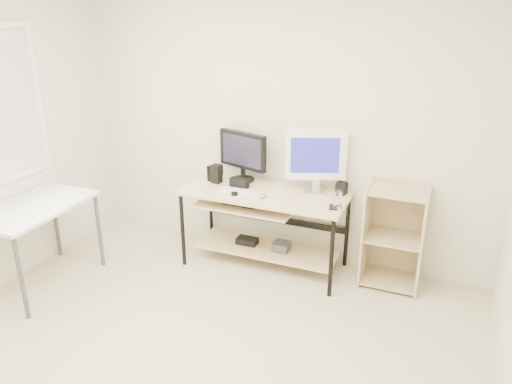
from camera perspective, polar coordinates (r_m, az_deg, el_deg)
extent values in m
cube|color=beige|center=(3.62, -9.41, -20.28)|extent=(4.00, 4.00, 0.01)
cube|color=silver|center=(4.64, 2.65, 7.84)|extent=(4.00, 0.01, 2.60)
cube|color=beige|center=(4.50, 1.02, -0.12)|extent=(1.50, 0.65, 0.03)
cube|color=beige|center=(4.56, -0.98, -1.41)|extent=(0.90, 0.49, 0.02)
cube|color=beige|center=(4.79, 1.20, -6.44)|extent=(1.35, 0.46, 0.02)
cube|color=black|center=(4.57, -1.55, -1.13)|extent=(0.33, 0.22, 0.01)
cylinder|color=black|center=(4.44, 1.14, -1.84)|extent=(0.14, 0.01, 0.01)
cube|color=#434345|center=(4.72, 2.91, -6.22)|extent=(0.15, 0.15, 0.08)
cube|color=black|center=(4.84, -1.02, -5.60)|extent=(0.20, 0.12, 0.06)
cylinder|color=black|center=(4.71, -8.38, -4.32)|extent=(0.04, 0.04, 0.72)
cylinder|color=black|center=(5.16, -5.18, -1.82)|extent=(0.04, 0.04, 0.72)
cylinder|color=black|center=(4.22, 8.61, -7.52)|extent=(0.04, 0.04, 0.72)
cylinder|color=black|center=(4.72, 10.35, -4.40)|extent=(0.04, 0.04, 0.72)
cube|color=white|center=(4.60, -24.10, -1.61)|extent=(0.60, 1.00, 0.03)
cylinder|color=#434345|center=(5.20, -21.92, -3.17)|extent=(0.04, 0.04, 0.72)
cylinder|color=#434345|center=(4.30, -25.25, -8.94)|extent=(0.04, 0.04, 0.72)
cylinder|color=#434345|center=(4.87, -17.48, -4.24)|extent=(0.04, 0.04, 0.72)
cube|color=tan|center=(4.51, 12.45, -4.57)|extent=(0.02, 0.40, 0.90)
cube|color=tan|center=(4.47, 18.51, -5.48)|extent=(0.02, 0.40, 0.90)
cube|color=tan|center=(4.65, 15.79, -4.06)|extent=(0.50, 0.02, 0.90)
cube|color=tan|center=(4.67, 14.97, -9.55)|extent=(0.46, 0.38, 0.02)
cube|color=tan|center=(4.48, 15.46, -5.03)|extent=(0.46, 0.38, 0.02)
cube|color=tan|center=(4.31, 16.02, 0.10)|extent=(0.46, 0.38, 0.02)
cylinder|color=black|center=(4.76, -1.49, 1.44)|extent=(0.22, 0.22, 0.02)
cylinder|color=black|center=(4.74, -1.49, 2.17)|extent=(0.05, 0.05, 0.11)
cube|color=black|center=(4.67, -1.52, 4.80)|extent=(0.51, 0.19, 0.35)
cube|color=black|center=(4.65, -1.67, 4.70)|extent=(0.42, 0.13, 0.28)
cube|color=silver|center=(4.52, 6.67, 0.13)|extent=(0.19, 0.17, 0.02)
cylinder|color=silver|center=(4.50, 6.70, 0.86)|extent=(0.05, 0.05, 0.11)
cube|color=white|center=(4.41, 6.86, 4.25)|extent=(0.52, 0.24, 0.45)
cube|color=navy|center=(4.38, 6.75, 4.14)|extent=(0.43, 0.17, 0.36)
cube|color=white|center=(4.48, -1.69, 0.05)|extent=(0.41, 0.12, 0.01)
ellipsoid|color=#ABABB0|center=(4.35, 0.76, -0.43)|extent=(0.06, 0.10, 0.03)
cube|color=black|center=(4.59, -1.92, 1.07)|extent=(0.18, 0.10, 0.09)
cube|color=black|center=(4.71, -4.49, 1.47)|extent=(0.09, 0.09, 0.07)
cube|color=black|center=(4.68, -4.52, 2.49)|extent=(0.10, 0.10, 0.11)
cube|color=black|center=(4.49, 9.75, 0.42)|extent=(0.10, 0.10, 0.11)
cube|color=black|center=(4.75, -5.10, 2.10)|extent=(0.09, 0.07, 0.15)
cylinder|color=black|center=(4.41, -2.48, -0.20)|extent=(0.07, 0.07, 0.02)
cube|color=black|center=(4.20, 8.82, -1.71)|extent=(0.09, 0.13, 0.01)
cylinder|color=olive|center=(4.20, 9.23, -1.78)|extent=(0.10, 0.10, 0.01)
cylinder|color=white|center=(4.17, 9.29, -0.82)|extent=(0.08, 0.08, 0.15)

